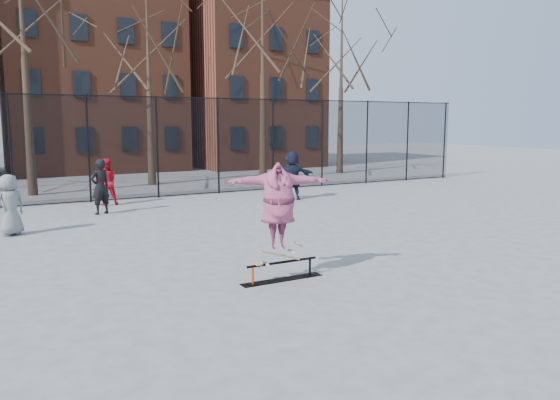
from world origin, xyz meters
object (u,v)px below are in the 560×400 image
skater (278,214)px  bystander_navy (292,175)px  bystander_grey (10,205)px  bystander_black (100,187)px  skateboard (278,259)px  bystander_red (106,182)px  skate_rail (282,273)px

skater → bystander_navy: bearing=75.3°
bystander_grey → bystander_black: 3.62m
bystander_grey → skater: bearing=91.9°
skater → bystander_navy: skater is taller
skateboard → bystander_black: bystander_black is taller
skateboard → skater: skater is taller
bystander_red → skater: bearing=95.1°
bystander_black → bystander_navy: bearing=158.3°
bystander_grey → bystander_red: 5.38m
bystander_grey → bystander_red: size_ratio=0.97×
skateboard → bystander_grey: 8.28m
skate_rail → bystander_black: size_ratio=0.94×
bystander_navy → skater: bearing=76.0°
skateboard → bystander_red: 11.37m
bystander_grey → bystander_black: bystander_black is taller
bystander_grey → skateboard: bearing=91.9°
skate_rail → skateboard: size_ratio=1.85×
bystander_red → bystander_black: bearing=73.9°
bystander_black → bystander_red: bearing=-127.2°
skate_rail → bystander_grey: (-4.27, 7.13, 0.68)m
skater → bystander_grey: size_ratio=1.22×
skater → bystander_black: skater is taller
bystander_navy → bystander_grey: bearing=29.9°
skater → bystander_grey: 8.28m
skate_rail → bystander_navy: size_ratio=0.90×
skateboard → bystander_grey: (-4.18, 7.13, 0.39)m
skateboard → skater: (-0.00, 0.00, 0.87)m
skateboard → bystander_grey: size_ratio=0.56×
bystander_navy → bystander_red: bearing=0.2°
skate_rail → bystander_grey: 8.34m
bystander_black → bystander_red: (0.58, 1.89, -0.06)m
bystander_black → skater: bearing=78.3°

